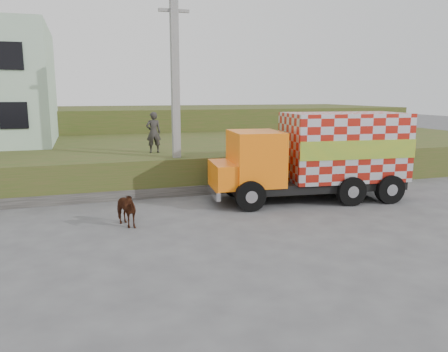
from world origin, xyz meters
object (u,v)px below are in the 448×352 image
object	(u,v)px
utility_pole	(175,93)
cargo_truck	(319,156)
pedestrian	(154,132)
cow	(124,209)

from	to	relation	value
utility_pole	cargo_truck	xyz separation A→B (m)	(4.98, -2.72, -2.35)
pedestrian	cow	bearing A→B (deg)	69.81
cow	pedestrian	world-z (taller)	pedestrian
utility_pole	cargo_truck	bearing A→B (deg)	-28.62
cow	pedestrian	distance (m)	6.32
cow	cargo_truck	bearing A→B (deg)	-12.28
cargo_truck	pedestrian	world-z (taller)	cargo_truck
cow	pedestrian	xyz separation A→B (m)	(1.90, 5.73, 1.84)
cargo_truck	cow	world-z (taller)	cargo_truck
utility_pole	pedestrian	xyz separation A→B (m)	(-0.64, 1.78, -1.68)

